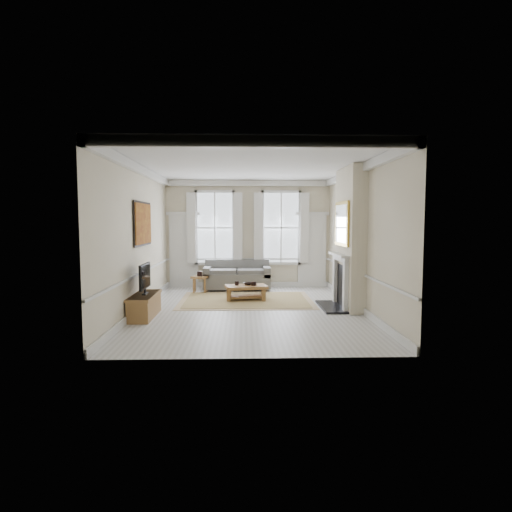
{
  "coord_description": "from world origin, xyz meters",
  "views": [
    {
      "loc": [
        -0.16,
        -10.04,
        2.12
      ],
      "look_at": [
        0.16,
        0.5,
        1.25
      ],
      "focal_mm": 30.0,
      "sensor_mm": 36.0,
      "label": 1
    }
  ],
  "objects_px": {
    "side_table": "(200,280)",
    "tv_stand": "(145,306)",
    "sofa": "(237,277)",
    "coffee_table": "(246,288)"
  },
  "relations": [
    {
      "from": "tv_stand",
      "to": "sofa",
      "type": "bearing_deg",
      "value": 62.17
    },
    {
      "from": "side_table",
      "to": "coffee_table",
      "type": "distance_m",
      "value": 1.86
    },
    {
      "from": "sofa",
      "to": "tv_stand",
      "type": "bearing_deg",
      "value": -117.83
    },
    {
      "from": "coffee_table",
      "to": "tv_stand",
      "type": "relative_size",
      "value": 0.83
    },
    {
      "from": "sofa",
      "to": "coffee_table",
      "type": "xyz_separation_m",
      "value": [
        0.27,
        -1.87,
        -0.05
      ]
    },
    {
      "from": "coffee_table",
      "to": "tv_stand",
      "type": "height_order",
      "value": "tv_stand"
    },
    {
      "from": "sofa",
      "to": "tv_stand",
      "type": "relative_size",
      "value": 1.43
    },
    {
      "from": "side_table",
      "to": "coffee_table",
      "type": "relative_size",
      "value": 0.46
    },
    {
      "from": "side_table",
      "to": "tv_stand",
      "type": "bearing_deg",
      "value": -105.83
    },
    {
      "from": "coffee_table",
      "to": "tv_stand",
      "type": "xyz_separation_m",
      "value": [
        -2.26,
        -1.9,
        -0.07
      ]
    }
  ]
}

